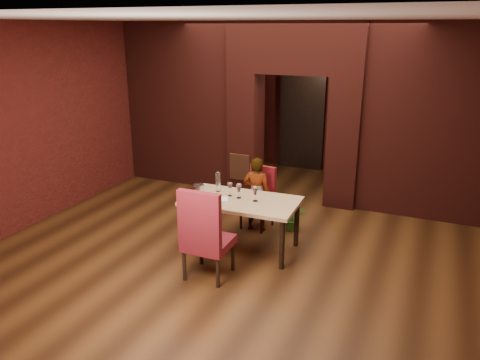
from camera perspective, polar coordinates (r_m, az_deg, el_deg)
The scene contains 24 objects.
floor at distance 7.28m, azimuth 1.45°, elevation -7.00°, with size 8.00×8.00×0.00m, color #442711.
ceiling at distance 6.58m, azimuth 1.68°, elevation 19.07°, with size 7.00×8.00×0.04m, color silver.
wall_back at distance 10.51m, azimuth 9.89°, elevation 9.77°, with size 7.00×0.04×3.20m, color maroon.
wall_front at distance 3.57m, azimuth -23.59°, elevation -8.35°, with size 7.00×0.04×3.20m, color maroon.
wall_left at distance 8.67m, azimuth -20.60°, elevation 7.10°, with size 0.04×8.00×3.20m, color maroon.
pillar_left at distance 9.01m, azimuth 0.70°, elevation 5.73°, with size 0.55×0.55×2.30m, color maroon.
pillar_right at distance 8.48m, azimuth 12.66°, elevation 4.48°, with size 0.55×0.55×2.30m, color maroon.
lintel at distance 8.48m, azimuth 6.90°, elevation 15.74°, with size 2.45×0.55×0.90m, color maroon.
wing_wall_left at distance 9.55m, azimuth -7.21°, elevation 9.06°, with size 2.27×0.35×3.20m, color maroon.
wing_wall_right at distance 8.25m, azimuth 22.58°, elevation 6.35°, with size 2.27×0.35×3.20m, color maroon.
vent_panel at distance 8.90m, azimuth -0.05°, elevation 1.58°, with size 0.40×0.03×0.50m, color brown.
rear_door at distance 10.65m, azimuth 7.55°, elevation 6.98°, with size 0.90×0.08×2.10m, color black.
rear_door_frame at distance 10.61m, azimuth 7.49°, elevation 6.94°, with size 1.02×0.04×2.22m, color black.
dining_table at distance 6.79m, azimuth 0.12°, elevation -5.40°, with size 1.62×0.91×0.76m, color tan.
chair_far at distance 7.46m, azimuth 2.09°, elevation -2.24°, with size 0.45×0.45×0.99m, color maroon.
chair_near at distance 6.00m, azimuth -3.87°, elevation -6.32°, with size 0.56×0.56×1.23m, color maroon.
person_seated at distance 7.34m, azimuth 2.03°, elevation -1.73°, with size 0.44×0.29×1.20m, color white.
wine_glass_a at distance 6.76m, azimuth -1.24°, elevation -1.17°, with size 0.08×0.08×0.19m, color silver, non-canonical shape.
wine_glass_b at distance 6.67m, azimuth -0.14°, elevation -1.37°, with size 0.08×0.08×0.21m, color white, non-canonical shape.
wine_glass_c at distance 6.56m, azimuth 1.89°, elevation -1.73°, with size 0.09×0.09×0.21m, color white, non-canonical shape.
tasting_sheet at distance 6.68m, azimuth -2.61°, elevation -2.30°, with size 0.27×0.20×0.00m, color silver.
wine_bucket at distance 6.73m, azimuth -5.07°, elevation -1.33°, with size 0.16×0.16×0.19m, color silver.
water_bottle at distance 6.93m, azimuth -2.70°, elevation -0.17°, with size 0.07×0.07×0.31m, color white.
potted_plant at distance 7.50m, azimuth 6.50°, elevation -4.55°, with size 0.38×0.33×0.42m, color #286A23.
Camera 1 is at (2.46, -6.11, 3.11)m, focal length 35.00 mm.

